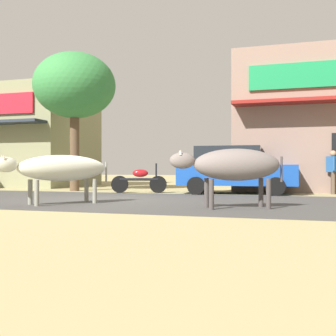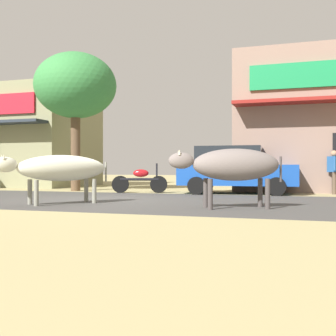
% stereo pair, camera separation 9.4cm
% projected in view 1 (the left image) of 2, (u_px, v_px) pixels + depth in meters
% --- Properties ---
extents(ground, '(80.00, 80.00, 0.00)m').
position_uv_depth(ground, '(100.00, 200.00, 12.15)').
color(ground, tan).
extents(asphalt_road, '(72.00, 6.52, 0.00)m').
position_uv_depth(asphalt_road, '(100.00, 200.00, 12.15)').
color(asphalt_road, '#464442').
rests_on(asphalt_road, ground).
extents(storefront_left_cafe, '(8.24, 5.71, 4.76)m').
position_uv_depth(storefront_left_cafe, '(6.00, 138.00, 21.86)').
color(storefront_left_cafe, gray).
rests_on(storefront_left_cafe, ground).
extents(storefront_right_club, '(6.58, 5.71, 5.33)m').
position_uv_depth(storefront_right_club, '(323.00, 124.00, 17.28)').
color(storefront_right_club, gray).
rests_on(storefront_right_club, ground).
extents(roadside_tree, '(3.18, 3.18, 5.38)m').
position_uv_depth(roadside_tree, '(75.00, 86.00, 16.80)').
color(roadside_tree, brown).
rests_on(roadside_tree, ground).
extents(parked_hatchback_car, '(4.11, 2.19, 1.64)m').
position_uv_depth(parked_hatchback_car, '(235.00, 169.00, 15.06)').
color(parked_hatchback_car, '#1948A3').
rests_on(parked_hatchback_car, ground).
extents(parked_motorcycle, '(1.94, 0.61, 1.06)m').
position_uv_depth(parked_motorcycle, '(140.00, 180.00, 15.43)').
color(parked_motorcycle, black).
rests_on(parked_motorcycle, ground).
extents(cow_near_brown, '(2.12, 2.52, 1.22)m').
position_uv_depth(cow_near_brown, '(60.00, 169.00, 10.70)').
color(cow_near_brown, beige).
rests_on(cow_near_brown, ground).
extents(cow_far_dark, '(2.47, 1.48, 1.33)m').
position_uv_depth(cow_far_dark, '(234.00, 165.00, 9.56)').
color(cow_far_dark, slate).
rests_on(cow_far_dark, ground).
extents(pedestrian_by_shop, '(0.46, 0.61, 1.49)m').
position_uv_depth(pedestrian_by_shop, '(333.00, 169.00, 14.74)').
color(pedestrian_by_shop, brown).
rests_on(pedestrian_by_shop, ground).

